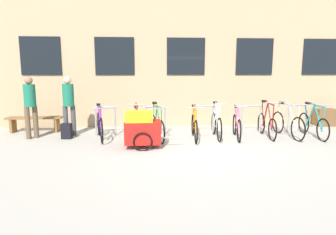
{
  "coord_description": "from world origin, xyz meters",
  "views": [
    {
      "loc": [
        -1.38,
        -6.77,
        1.94
      ],
      "look_at": [
        -0.73,
        1.6,
        0.57
      ],
      "focal_mm": 30.87,
      "sensor_mm": 36.0,
      "label": 1
    }
  ],
  "objects_px": {
    "bicycle_green": "(157,126)",
    "bicycle_red": "(137,127)",
    "bicycle_pink": "(237,126)",
    "person_browsing": "(30,103)",
    "bicycle_teal": "(313,124)",
    "backpack": "(67,131)",
    "bicycle_maroon": "(267,124)",
    "person_by_bench": "(69,102)",
    "bike_trailer": "(142,129)",
    "bicycle_orange": "(194,126)",
    "bicycle_purple": "(100,125)",
    "wooden_bench": "(35,121)",
    "bicycle_silver": "(287,124)",
    "planter_box": "(325,117)",
    "bicycle_white": "(216,124)"
  },
  "relations": [
    {
      "from": "bike_trailer",
      "to": "person_browsing",
      "type": "distance_m",
      "value": 3.44
    },
    {
      "from": "bicycle_maroon",
      "to": "person_by_bench",
      "type": "xyz_separation_m",
      "value": [
        -5.82,
        0.57,
        0.65
      ]
    },
    {
      "from": "bicycle_maroon",
      "to": "bicycle_green",
      "type": "bearing_deg",
      "value": -178.78
    },
    {
      "from": "bike_trailer",
      "to": "person_browsing",
      "type": "bearing_deg",
      "value": 158.58
    },
    {
      "from": "bike_trailer",
      "to": "planter_box",
      "type": "relative_size",
      "value": 2.07
    },
    {
      "from": "bicycle_green",
      "to": "wooden_bench",
      "type": "bearing_deg",
      "value": 161.73
    },
    {
      "from": "bicycle_silver",
      "to": "planter_box",
      "type": "height_order",
      "value": "bicycle_silver"
    },
    {
      "from": "backpack",
      "to": "planter_box",
      "type": "relative_size",
      "value": 0.63
    },
    {
      "from": "bicycle_green",
      "to": "person_browsing",
      "type": "relative_size",
      "value": 0.91
    },
    {
      "from": "bicycle_green",
      "to": "bicycle_red",
      "type": "distance_m",
      "value": 0.58
    },
    {
      "from": "bicycle_maroon",
      "to": "bicycle_orange",
      "type": "bearing_deg",
      "value": -176.77
    },
    {
      "from": "bicycle_red",
      "to": "backpack",
      "type": "bearing_deg",
      "value": 172.0
    },
    {
      "from": "bicycle_green",
      "to": "bicycle_red",
      "type": "height_order",
      "value": "bicycle_red"
    },
    {
      "from": "bicycle_white",
      "to": "bicycle_red",
      "type": "bearing_deg",
      "value": -177.05
    },
    {
      "from": "bicycle_purple",
      "to": "bicycle_red",
      "type": "bearing_deg",
      "value": -10.89
    },
    {
      "from": "bicycle_maroon",
      "to": "backpack",
      "type": "bearing_deg",
      "value": 178.26
    },
    {
      "from": "bicycle_purple",
      "to": "bike_trailer",
      "type": "xyz_separation_m",
      "value": [
        1.21,
        -1.04,
        0.1
      ]
    },
    {
      "from": "bicycle_green",
      "to": "wooden_bench",
      "type": "distance_m",
      "value": 4.04
    },
    {
      "from": "bicycle_pink",
      "to": "planter_box",
      "type": "height_order",
      "value": "bicycle_pink"
    },
    {
      "from": "bicycle_teal",
      "to": "backpack",
      "type": "distance_m",
      "value": 7.18
    },
    {
      "from": "wooden_bench",
      "to": "backpack",
      "type": "distance_m",
      "value": 1.62
    },
    {
      "from": "bicycle_purple",
      "to": "bike_trailer",
      "type": "relative_size",
      "value": 1.19
    },
    {
      "from": "bicycle_purple",
      "to": "person_by_bench",
      "type": "bearing_deg",
      "value": 153.75
    },
    {
      "from": "bicycle_red",
      "to": "bicycle_orange",
      "type": "bearing_deg",
      "value": -0.58
    },
    {
      "from": "bicycle_red",
      "to": "person_by_bench",
      "type": "height_order",
      "value": "person_by_bench"
    },
    {
      "from": "bicycle_orange",
      "to": "planter_box",
      "type": "bearing_deg",
      "value": 18.24
    },
    {
      "from": "bicycle_maroon",
      "to": "person_browsing",
      "type": "bearing_deg",
      "value": 177.51
    },
    {
      "from": "bicycle_teal",
      "to": "bicycle_green",
      "type": "relative_size",
      "value": 1.09
    },
    {
      "from": "bicycle_silver",
      "to": "bicycle_white",
      "type": "distance_m",
      "value": 2.12
    },
    {
      "from": "bicycle_green",
      "to": "bike_trailer",
      "type": "xyz_separation_m",
      "value": [
        -0.42,
        -0.88,
        0.11
      ]
    },
    {
      "from": "wooden_bench",
      "to": "person_by_bench",
      "type": "relative_size",
      "value": 0.96
    },
    {
      "from": "bicycle_purple",
      "to": "person_by_bench",
      "type": "height_order",
      "value": "person_by_bench"
    },
    {
      "from": "bicycle_maroon",
      "to": "bicycle_purple",
      "type": "distance_m",
      "value": 4.86
    },
    {
      "from": "person_by_bench",
      "to": "backpack",
      "type": "xyz_separation_m",
      "value": [
        0.0,
        -0.39,
        -0.8
      ]
    },
    {
      "from": "bicycle_orange",
      "to": "bicycle_white",
      "type": "bearing_deg",
      "value": 11.44
    },
    {
      "from": "person_by_bench",
      "to": "backpack",
      "type": "relative_size",
      "value": 4.02
    },
    {
      "from": "bicycle_silver",
      "to": "bicycle_green",
      "type": "distance_m",
      "value": 3.85
    },
    {
      "from": "bicycle_silver",
      "to": "wooden_bench",
      "type": "distance_m",
      "value": 7.78
    },
    {
      "from": "bicycle_red",
      "to": "person_browsing",
      "type": "distance_m",
      "value": 3.1
    },
    {
      "from": "bicycle_pink",
      "to": "person_browsing",
      "type": "xyz_separation_m",
      "value": [
        -5.89,
        0.39,
        0.66
      ]
    },
    {
      "from": "bicycle_teal",
      "to": "bicycle_white",
      "type": "distance_m",
      "value": 2.86
    },
    {
      "from": "person_by_bench",
      "to": "bicycle_purple",
      "type": "bearing_deg",
      "value": -26.25
    },
    {
      "from": "bicycle_pink",
      "to": "wooden_bench",
      "type": "xyz_separation_m",
      "value": [
        -6.14,
        1.29,
        -0.0
      ]
    },
    {
      "from": "bicycle_red",
      "to": "backpack",
      "type": "height_order",
      "value": "bicycle_red"
    },
    {
      "from": "bicycle_silver",
      "to": "wooden_bench",
      "type": "height_order",
      "value": "bicycle_silver"
    },
    {
      "from": "bicycle_silver",
      "to": "planter_box",
      "type": "bearing_deg",
      "value": 35.56
    },
    {
      "from": "bicycle_maroon",
      "to": "person_browsing",
      "type": "xyz_separation_m",
      "value": [
        -6.82,
        0.3,
        0.65
      ]
    },
    {
      "from": "bicycle_maroon",
      "to": "backpack",
      "type": "relative_size",
      "value": 3.73
    },
    {
      "from": "bicycle_teal",
      "to": "bicycle_white",
      "type": "xyz_separation_m",
      "value": [
        -2.86,
        0.13,
        0.01
      ]
    },
    {
      "from": "bicycle_maroon",
      "to": "bike_trailer",
      "type": "bearing_deg",
      "value": -165.51
    }
  ]
}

